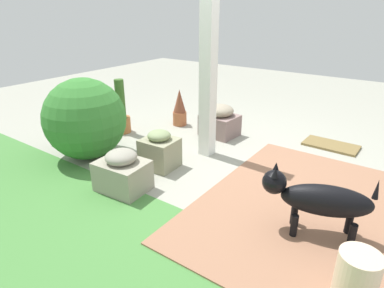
{
  "coord_description": "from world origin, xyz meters",
  "views": [
    {
      "loc": [
        -1.67,
        2.96,
        1.68
      ],
      "look_at": [
        0.24,
        0.28,
        0.29
      ],
      "focal_mm": 30.65,
      "sensor_mm": 36.0,
      "label": 1
    }
  ],
  "objects_px": {
    "round_shrub": "(85,119)",
    "ceramic_urn": "(355,282)",
    "stone_planter_mid": "(160,150)",
    "terracotta_pot_spiky": "(180,108)",
    "doormat": "(331,145)",
    "terracotta_pot_tall": "(121,114)",
    "dog": "(318,199)",
    "porch_pillar": "(208,63)",
    "stone_planter_nearest": "(220,121)",
    "stone_planter_far": "(123,172)"
  },
  "relations": [
    {
      "from": "stone_planter_mid",
      "to": "round_shrub",
      "type": "bearing_deg",
      "value": 17.95
    },
    {
      "from": "stone_planter_nearest",
      "to": "ceramic_urn",
      "type": "distance_m",
      "value": 2.92
    },
    {
      "from": "terracotta_pot_tall",
      "to": "dog",
      "type": "distance_m",
      "value": 3.03
    },
    {
      "from": "round_shrub",
      "to": "dog",
      "type": "relative_size",
      "value": 1.16
    },
    {
      "from": "stone_planter_mid",
      "to": "doormat",
      "type": "height_order",
      "value": "stone_planter_mid"
    },
    {
      "from": "porch_pillar",
      "to": "terracotta_pot_tall",
      "type": "distance_m",
      "value": 1.62
    },
    {
      "from": "stone_planter_nearest",
      "to": "doormat",
      "type": "relative_size",
      "value": 0.76
    },
    {
      "from": "stone_planter_nearest",
      "to": "terracotta_pot_tall",
      "type": "distance_m",
      "value": 1.39
    },
    {
      "from": "terracotta_pot_spiky",
      "to": "ceramic_urn",
      "type": "relative_size",
      "value": 1.4
    },
    {
      "from": "round_shrub",
      "to": "terracotta_pot_tall",
      "type": "bearing_deg",
      "value": -70.71
    },
    {
      "from": "round_shrub",
      "to": "doormat",
      "type": "xyz_separation_m",
      "value": [
        -2.31,
        -2.01,
        -0.46
      ]
    },
    {
      "from": "terracotta_pot_spiky",
      "to": "ceramic_urn",
      "type": "bearing_deg",
      "value": 144.64
    },
    {
      "from": "stone_planter_mid",
      "to": "stone_planter_nearest",
      "type": "bearing_deg",
      "value": -91.62
    },
    {
      "from": "stone_planter_nearest",
      "to": "stone_planter_far",
      "type": "xyz_separation_m",
      "value": [
        0.0,
        1.83,
        -0.02
      ]
    },
    {
      "from": "terracotta_pot_spiky",
      "to": "doormat",
      "type": "xyz_separation_m",
      "value": [
        -2.11,
        -0.47,
        -0.25
      ]
    },
    {
      "from": "stone_planter_mid",
      "to": "doormat",
      "type": "xyz_separation_m",
      "value": [
        -1.43,
        -1.73,
        -0.18
      ]
    },
    {
      "from": "stone_planter_far",
      "to": "porch_pillar",
      "type": "bearing_deg",
      "value": -99.21
    },
    {
      "from": "dog",
      "to": "porch_pillar",
      "type": "bearing_deg",
      "value": -27.97
    },
    {
      "from": "dog",
      "to": "ceramic_urn",
      "type": "height_order",
      "value": "dog"
    },
    {
      "from": "stone_planter_nearest",
      "to": "stone_planter_mid",
      "type": "relative_size",
      "value": 1.16
    },
    {
      "from": "dog",
      "to": "stone_planter_far",
      "type": "bearing_deg",
      "value": 12.56
    },
    {
      "from": "stone_planter_far",
      "to": "doormat",
      "type": "height_order",
      "value": "stone_planter_far"
    },
    {
      "from": "stone_planter_mid",
      "to": "stone_planter_far",
      "type": "distance_m",
      "value": 0.59
    },
    {
      "from": "porch_pillar",
      "to": "doormat",
      "type": "bearing_deg",
      "value": -137.01
    },
    {
      "from": "stone_planter_nearest",
      "to": "terracotta_pot_spiky",
      "type": "height_order",
      "value": "terracotta_pot_spiky"
    },
    {
      "from": "terracotta_pot_spiky",
      "to": "stone_planter_far",
      "type": "bearing_deg",
      "value": 111.26
    },
    {
      "from": "stone_planter_nearest",
      "to": "dog",
      "type": "bearing_deg",
      "value": 140.29
    },
    {
      "from": "stone_planter_nearest",
      "to": "ceramic_urn",
      "type": "bearing_deg",
      "value": 136.77
    },
    {
      "from": "terracotta_pot_spiky",
      "to": "terracotta_pot_tall",
      "type": "bearing_deg",
      "value": 56.5
    },
    {
      "from": "porch_pillar",
      "to": "dog",
      "type": "xyz_separation_m",
      "value": [
        -1.54,
        0.82,
        -0.77
      ]
    },
    {
      "from": "stone_planter_far",
      "to": "doormat",
      "type": "relative_size",
      "value": 0.76
    },
    {
      "from": "dog",
      "to": "ceramic_urn",
      "type": "xyz_separation_m",
      "value": [
        -0.39,
        0.56,
        -0.13
      ]
    },
    {
      "from": "stone_planter_far",
      "to": "dog",
      "type": "distance_m",
      "value": 1.78
    },
    {
      "from": "stone_planter_mid",
      "to": "terracotta_pot_spiky",
      "type": "distance_m",
      "value": 1.43
    },
    {
      "from": "doormat",
      "to": "ceramic_urn",
      "type": "bearing_deg",
      "value": 106.5
    },
    {
      "from": "stone_planter_nearest",
      "to": "round_shrub",
      "type": "height_order",
      "value": "round_shrub"
    },
    {
      "from": "stone_planter_mid",
      "to": "doormat",
      "type": "relative_size",
      "value": 0.66
    },
    {
      "from": "terracotta_pot_spiky",
      "to": "ceramic_urn",
      "type": "xyz_separation_m",
      "value": [
        -2.85,
        2.02,
        -0.06
      ]
    },
    {
      "from": "porch_pillar",
      "to": "stone_planter_mid",
      "type": "bearing_deg",
      "value": 69.41
    },
    {
      "from": "round_shrub",
      "to": "terracotta_pot_spiky",
      "type": "height_order",
      "value": "round_shrub"
    },
    {
      "from": "terracotta_pot_spiky",
      "to": "stone_planter_nearest",
      "type": "bearing_deg",
      "value": 178.4
    },
    {
      "from": "round_shrub",
      "to": "dog",
      "type": "bearing_deg",
      "value": -178.31
    },
    {
      "from": "porch_pillar",
      "to": "terracotta_pot_spiky",
      "type": "relative_size",
      "value": 3.99
    },
    {
      "from": "stone_planter_nearest",
      "to": "stone_planter_far",
      "type": "bearing_deg",
      "value": 89.98
    },
    {
      "from": "round_shrub",
      "to": "terracotta_pot_tall",
      "type": "xyz_separation_m",
      "value": [
        0.28,
        -0.81,
        -0.2
      ]
    },
    {
      "from": "stone_planter_far",
      "to": "doormat",
      "type": "bearing_deg",
      "value": -120.95
    },
    {
      "from": "round_shrub",
      "to": "ceramic_urn",
      "type": "height_order",
      "value": "round_shrub"
    },
    {
      "from": "stone_planter_nearest",
      "to": "doormat",
      "type": "height_order",
      "value": "stone_planter_nearest"
    },
    {
      "from": "stone_planter_far",
      "to": "doormat",
      "type": "xyz_separation_m",
      "value": [
        -1.39,
        -2.32,
        -0.18
      ]
    },
    {
      "from": "porch_pillar",
      "to": "doormat",
      "type": "xyz_separation_m",
      "value": [
        -1.2,
        -1.12,
        -1.08
      ]
    }
  ]
}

